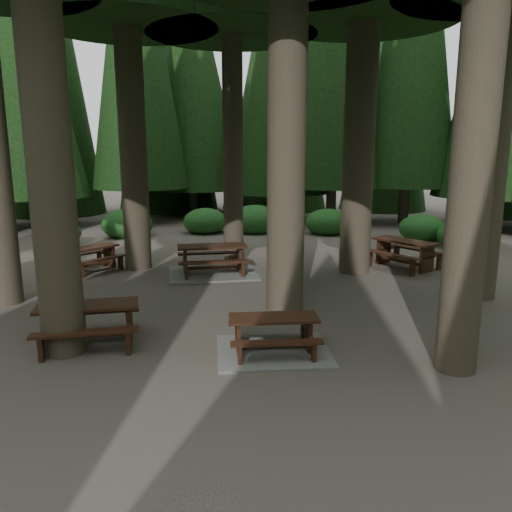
% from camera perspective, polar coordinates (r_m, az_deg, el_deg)
% --- Properties ---
extents(ground, '(80.00, 80.00, 0.00)m').
position_cam_1_polar(ground, '(11.51, -0.82, -6.14)').
color(ground, '#584E47').
rests_on(ground, ground).
extents(picnic_table_a, '(2.38, 2.13, 0.68)m').
position_cam_1_polar(picnic_table_a, '(9.08, 2.00, -9.70)').
color(picnic_table_a, gray).
rests_on(picnic_table_a, ground).
extents(picnic_table_b, '(1.99, 2.12, 0.73)m').
position_cam_1_polar(picnic_table_b, '(15.95, -18.41, 0.13)').
color(picnic_table_b, black).
rests_on(picnic_table_b, ground).
extents(picnic_table_c, '(3.13, 2.87, 0.87)m').
position_cam_1_polar(picnic_table_c, '(14.77, -4.99, -0.89)').
color(picnic_table_c, gray).
rests_on(picnic_table_c, ground).
extents(picnic_table_d, '(2.58, 2.56, 0.87)m').
position_cam_1_polar(picnic_table_d, '(16.13, 16.62, 0.72)').
color(picnic_table_d, black).
rests_on(picnic_table_d, ground).
extents(picnic_table_e, '(2.26, 2.07, 0.79)m').
position_cam_1_polar(picnic_table_e, '(9.84, -18.63, -6.72)').
color(picnic_table_e, black).
rests_on(picnic_table_e, ground).
extents(shrub_ring, '(23.86, 24.64, 1.49)m').
position_cam_1_polar(shrub_ring, '(11.99, 3.19, -3.42)').
color(shrub_ring, '#1F521C').
rests_on(shrub_ring, ground).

